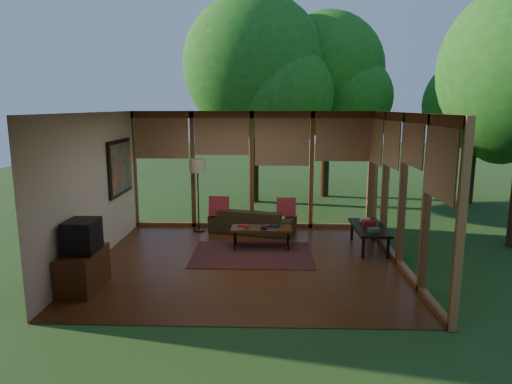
{
  "coord_description": "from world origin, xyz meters",
  "views": [
    {
      "loc": [
        0.43,
        -7.95,
        2.81
      ],
      "look_at": [
        0.15,
        0.7,
        1.17
      ],
      "focal_mm": 32.0,
      "sensor_mm": 36.0,
      "label": 1
    }
  ],
  "objects_px": {
    "floor_lamp": "(198,170)",
    "coffee_table": "(261,229)",
    "media_cabinet": "(83,270)",
    "television": "(82,236)",
    "sofa": "(253,220)",
    "side_console": "(369,229)"
  },
  "relations": [
    {
      "from": "sofa",
      "to": "television",
      "type": "xyz_separation_m",
      "value": [
        -2.48,
        -3.31,
        0.57
      ]
    },
    {
      "from": "media_cabinet",
      "to": "side_console",
      "type": "height_order",
      "value": "media_cabinet"
    },
    {
      "from": "sofa",
      "to": "side_console",
      "type": "xyz_separation_m",
      "value": [
        2.37,
        -1.12,
        0.13
      ]
    },
    {
      "from": "floor_lamp",
      "to": "coffee_table",
      "type": "xyz_separation_m",
      "value": [
        1.45,
        -1.23,
        -1.01
      ]
    },
    {
      "from": "television",
      "to": "floor_lamp",
      "type": "bearing_deg",
      "value": 69.72
    },
    {
      "from": "television",
      "to": "coffee_table",
      "type": "bearing_deg",
      "value": 38.49
    },
    {
      "from": "sofa",
      "to": "television",
      "type": "bearing_deg",
      "value": 67.96
    },
    {
      "from": "side_console",
      "to": "television",
      "type": "bearing_deg",
      "value": -155.74
    },
    {
      "from": "television",
      "to": "side_console",
      "type": "relative_size",
      "value": 0.39
    },
    {
      "from": "sofa",
      "to": "television",
      "type": "distance_m",
      "value": 4.18
    },
    {
      "from": "sofa",
      "to": "coffee_table",
      "type": "xyz_separation_m",
      "value": [
        0.22,
        -1.16,
        0.12
      ]
    },
    {
      "from": "television",
      "to": "coffee_table",
      "type": "height_order",
      "value": "television"
    },
    {
      "from": "sofa",
      "to": "television",
      "type": "height_order",
      "value": "television"
    },
    {
      "from": "floor_lamp",
      "to": "television",
      "type": "bearing_deg",
      "value": -110.28
    },
    {
      "from": "sofa",
      "to": "media_cabinet",
      "type": "distance_m",
      "value": 4.15
    },
    {
      "from": "media_cabinet",
      "to": "television",
      "type": "distance_m",
      "value": 0.55
    },
    {
      "from": "side_console",
      "to": "floor_lamp",
      "type": "bearing_deg",
      "value": 161.54
    },
    {
      "from": "media_cabinet",
      "to": "floor_lamp",
      "type": "bearing_deg",
      "value": 69.42
    },
    {
      "from": "sofa",
      "to": "side_console",
      "type": "bearing_deg",
      "value": 169.48
    },
    {
      "from": "media_cabinet",
      "to": "television",
      "type": "height_order",
      "value": "television"
    },
    {
      "from": "floor_lamp",
      "to": "media_cabinet",
      "type": "bearing_deg",
      "value": -110.58
    },
    {
      "from": "floor_lamp",
      "to": "side_console",
      "type": "relative_size",
      "value": 1.18
    }
  ]
}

